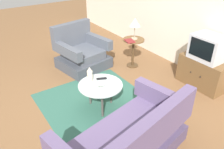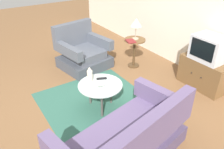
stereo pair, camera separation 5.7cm
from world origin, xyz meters
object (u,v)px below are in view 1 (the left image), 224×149
object	(u,v)px
armchair	(81,54)
coffee_table	(101,87)
couch	(127,142)
side_table	(133,47)
television	(209,48)
book	(130,41)
vase	(90,75)
tv_stand	(203,72)
bowl	(101,85)
table_lamp	(135,23)
mug	(112,81)
tv_remote_dark	(102,79)

from	to	relation	value
armchair	coffee_table	bearing A→B (deg)	63.91
couch	side_table	distance (m)	2.62
television	book	size ratio (longest dim) A/B	2.20
vase	side_table	bearing A→B (deg)	115.80
tv_stand	couch	bearing A→B (deg)	-75.66
coffee_table	side_table	world-z (taller)	side_table
couch	side_table	size ratio (longest dim) A/B	2.88
couch	armchair	bearing A→B (deg)	62.97
bowl	table_lamp	bearing A→B (deg)	123.30
bowl	vase	bearing A→B (deg)	-164.45
tv_stand	television	world-z (taller)	television
couch	television	size ratio (longest dim) A/B	3.21
bowl	television	bearing A→B (deg)	77.30
table_lamp	vase	world-z (taller)	table_lamp
couch	mug	distance (m)	1.12
television	mug	xyz separation A→B (m)	(-0.41, -1.82, -0.29)
armchair	mug	bearing A→B (deg)	70.53
couch	book	bearing A→B (deg)	40.15
couch	bowl	distance (m)	1.09
table_lamp	tv_remote_dark	bearing A→B (deg)	-59.72
couch	side_table	bearing A→B (deg)	38.28
television	bowl	size ratio (longest dim) A/B	4.19
table_lamp	tv_remote_dark	size ratio (longest dim) A/B	2.58
couch	vase	xyz separation A→B (m)	(-1.27, 0.20, 0.29)
table_lamp	vase	distance (m)	1.73
table_lamp	vase	bearing A→B (deg)	-64.35
vase	bowl	distance (m)	0.26
tv_stand	table_lamp	distance (m)	1.68
coffee_table	tv_remote_dark	distance (m)	0.18
tv_stand	tv_remote_dark	bearing A→B (deg)	-108.50
book	tv_stand	bearing A→B (deg)	45.45
couch	bowl	xyz separation A→B (m)	(-1.04, 0.27, 0.19)
couch	table_lamp	xyz separation A→B (m)	(-1.99, 1.71, 0.70)
couch	side_table	world-z (taller)	couch
coffee_table	mug	world-z (taller)	mug
side_table	table_lamp	bearing A→B (deg)	102.55
coffee_table	tv_remote_dark	world-z (taller)	tv_remote_dark
mug	television	bearing A→B (deg)	77.15
television	bowl	xyz separation A→B (m)	(-0.45, -2.02, -0.31)
armchair	tv_stand	xyz separation A→B (m)	(2.03, 1.56, -0.03)
coffee_table	side_table	size ratio (longest dim) A/B	1.12
side_table	armchair	bearing A→B (deg)	-123.14
armchair	book	bearing A→B (deg)	129.70
armchair	couch	world-z (taller)	armchair
television	mug	bearing A→B (deg)	-102.85
television	tv_stand	bearing A→B (deg)	90.00
coffee_table	tv_stand	distance (m)	2.08
tv_remote_dark	coffee_table	bearing A→B (deg)	75.43
couch	coffee_table	world-z (taller)	couch
couch	tv_remote_dark	xyz separation A→B (m)	(-1.23, 0.40, 0.18)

